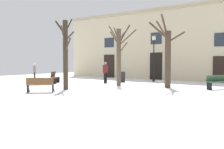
# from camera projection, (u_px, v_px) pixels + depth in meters

# --- Properties ---
(ground_plane) EXTENTS (35.80, 35.80, 0.00)m
(ground_plane) POSITION_uv_depth(u_px,v_px,m) (96.00, 88.00, 16.53)
(ground_plane) COLOR white
(building_facade) EXTENTS (22.37, 0.60, 6.92)m
(building_facade) POSITION_uv_depth(u_px,v_px,m) (159.00, 43.00, 24.03)
(building_facade) COLOR beige
(building_facade) RESTS_ON ground
(tree_left_of_center) EXTENTS (1.62, 1.75, 4.48)m
(tree_left_of_center) POSITION_uv_depth(u_px,v_px,m) (66.00, 53.00, 15.58)
(tree_left_of_center) COLOR #382B1E
(tree_left_of_center) RESTS_ON ground
(tree_center) EXTENTS (1.85, 2.29, 4.75)m
(tree_center) POSITION_uv_depth(u_px,v_px,m) (167.00, 55.00, 16.64)
(tree_center) COLOR #423326
(tree_center) RESTS_ON ground
(tree_near_facade) EXTENTS (2.11, 1.62, 4.50)m
(tree_near_facade) POSITION_uv_depth(u_px,v_px,m) (119.00, 54.00, 18.00)
(tree_near_facade) COLOR #4C3D2D
(tree_near_facade) RESTS_ON ground
(streetlamp) EXTENTS (0.30, 0.30, 4.04)m
(streetlamp) POSITION_uv_depth(u_px,v_px,m) (154.00, 53.00, 21.72)
(streetlamp) COLOR black
(streetlamp) RESTS_ON ground
(litter_bin) EXTENTS (0.47, 0.47, 0.89)m
(litter_bin) POSITION_uv_depth(u_px,v_px,m) (123.00, 77.00, 21.20)
(litter_bin) COLOR black
(litter_bin) RESTS_ON ground
(bench_near_lamp) EXTENTS (1.26, 1.50, 0.95)m
(bench_near_lamp) POSITION_uv_depth(u_px,v_px,m) (55.00, 77.00, 20.20)
(bench_near_lamp) COLOR #3D2819
(bench_near_lamp) RESTS_ON ground
(bench_back_to_back_right) EXTENTS (1.37, 1.79, 0.90)m
(bench_back_to_back_right) POSITION_uv_depth(u_px,v_px,m) (219.00, 82.00, 15.86)
(bench_back_to_back_right) COLOR #2D4C33
(bench_back_to_back_right) RESTS_ON ground
(bench_near_center_tree) EXTENTS (1.46, 1.35, 0.86)m
(bench_near_center_tree) POSITION_uv_depth(u_px,v_px,m) (40.00, 85.00, 14.21)
(bench_near_center_tree) COLOR brown
(bench_near_center_tree) RESTS_ON ground
(person_by_shop_door) EXTENTS (0.28, 0.41, 1.73)m
(person_by_shop_door) POSITION_uv_depth(u_px,v_px,m) (105.00, 71.00, 20.41)
(person_by_shop_door) COLOR black
(person_by_shop_door) RESTS_ON ground
(person_near_bench) EXTENTS (0.44, 0.38, 1.57)m
(person_near_bench) POSITION_uv_depth(u_px,v_px,m) (35.00, 71.00, 22.86)
(person_near_bench) COLOR #2D271E
(person_near_bench) RESTS_ON ground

